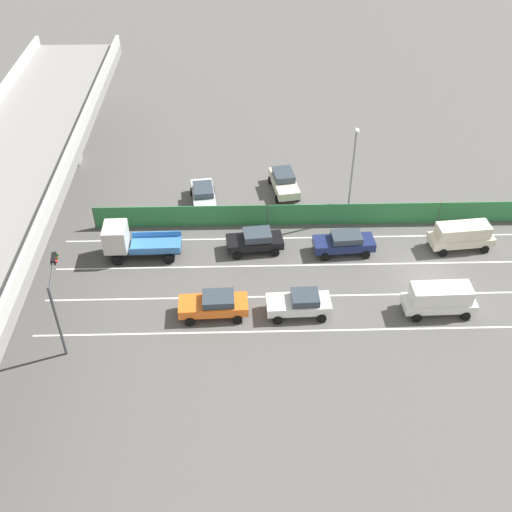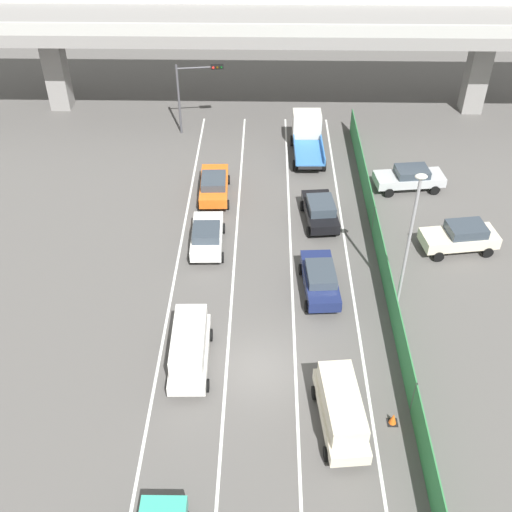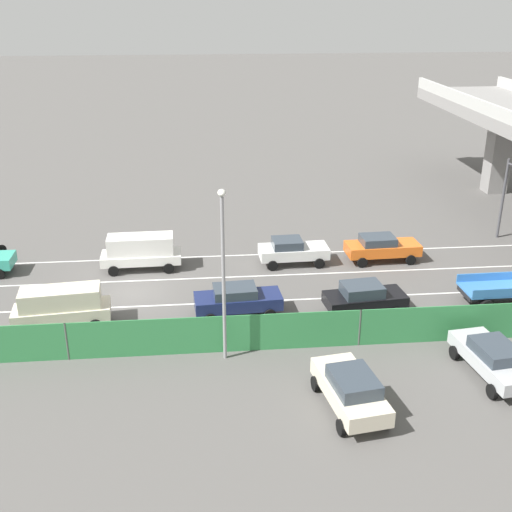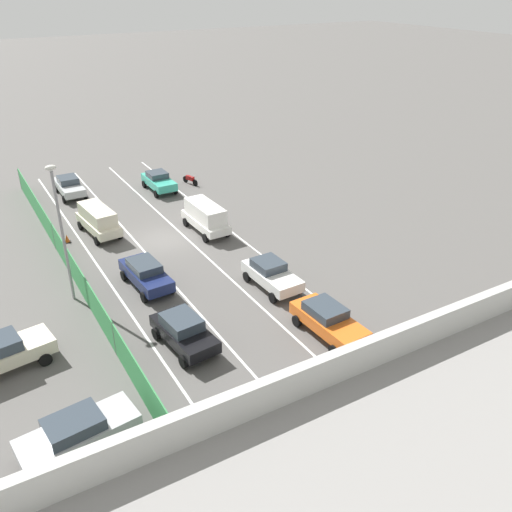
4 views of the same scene
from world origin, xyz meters
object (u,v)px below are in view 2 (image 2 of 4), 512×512
object	(u,v)px
car_sedan_navy	(320,279)
car_taxi_orange	(214,185)
parked_sedan_cream	(461,236)
traffic_cone	(393,419)
traffic_light	(194,85)
flatbed_truck_blue	(307,134)
street_lamp	(411,231)
car_hatchback_white	(207,236)
car_van_cream	(341,408)
car_van_white	(189,346)
parked_wagon_silver	(410,177)
car_sedan_black	(320,210)

from	to	relation	value
car_sedan_navy	car_taxi_orange	world-z (taller)	car_taxi_orange
parked_sedan_cream	traffic_cone	world-z (taller)	parked_sedan_cream
car_sedan_navy	traffic_light	xyz separation A→B (m)	(-8.54, 18.87, 3.01)
traffic_cone	car_sedan_navy	bearing A→B (deg)	107.34
flatbed_truck_blue	street_lamp	world-z (taller)	street_lamp
car_hatchback_white	car_van_cream	distance (m)	14.46
parked_sedan_cream	traffic_light	distance (m)	22.88
car_taxi_orange	car_van_white	world-z (taller)	car_van_white
car_taxi_orange	car_van_white	xyz separation A→B (m)	(-0.09, -14.94, 0.31)
flatbed_truck_blue	traffic_cone	world-z (taller)	flatbed_truck_blue
parked_sedan_cream	street_lamp	size ratio (longest dim) A/B	0.58
car_van_white	flatbed_truck_blue	world-z (taller)	flatbed_truck_blue
parked_wagon_silver	street_lamp	bearing A→B (deg)	-102.53
car_van_cream	car_taxi_orange	xyz separation A→B (m)	(-6.82, 18.40, -0.27)
car_van_white	parked_sedan_cream	bearing A→B (deg)	31.82
parked_wagon_silver	car_van_white	bearing A→B (deg)	-129.48
car_hatchback_white	car_taxi_orange	size ratio (longest dim) A/B	0.93
parked_sedan_cream	traffic_light	world-z (taller)	traffic_light
flatbed_truck_blue	car_taxi_orange	bearing A→B (deg)	-134.90
car_taxi_orange	traffic_light	world-z (taller)	traffic_light
parked_wagon_silver	traffic_light	xyz separation A→B (m)	(-15.31, 8.09, 3.03)
car_sedan_black	street_lamp	xyz separation A→B (m)	(3.76, -7.49, 3.92)
car_van_cream	street_lamp	world-z (taller)	street_lamp
car_taxi_orange	parked_wagon_silver	xyz separation A→B (m)	(13.25, 1.26, -0.02)
flatbed_truck_blue	parked_sedan_cream	world-z (taller)	flatbed_truck_blue
flatbed_truck_blue	street_lamp	size ratio (longest dim) A/B	0.69
car_taxi_orange	traffic_cone	distance (m)	20.43
car_sedan_navy	car_sedan_black	size ratio (longest dim) A/B	1.06
car_hatchback_white	street_lamp	world-z (taller)	street_lamp
parked_sedan_cream	traffic_light	xyz separation A→B (m)	(-17.13, 14.88, 2.96)
car_hatchback_white	car_sedan_navy	xyz separation A→B (m)	(6.50, -3.86, 0.01)
car_van_white	car_van_cream	bearing A→B (deg)	-26.64
street_lamp	traffic_cone	world-z (taller)	street_lamp
traffic_light	street_lamp	world-z (taller)	street_lamp
parked_sedan_cream	traffic_cone	bearing A→B (deg)	-114.78
car_sedan_navy	traffic_cone	bearing A→B (deg)	-72.66
traffic_cone	car_sedan_black	bearing A→B (deg)	98.53
car_van_cream	car_taxi_orange	world-z (taller)	car_van_cream
car_taxi_orange	car_van_white	bearing A→B (deg)	-90.36
car_sedan_black	street_lamp	size ratio (longest dim) A/B	0.54
parked_sedan_cream	traffic_cone	distance (m)	14.01
car_sedan_black	car_van_white	bearing A→B (deg)	-120.13
car_van_white	flatbed_truck_blue	distance (m)	22.44
parked_wagon_silver	traffic_cone	distance (m)	19.92
parked_wagon_silver	traffic_light	distance (m)	17.58
street_lamp	parked_wagon_silver	bearing A→B (deg)	77.47
parked_sedan_cream	parked_wagon_silver	size ratio (longest dim) A/B	0.97
parked_wagon_silver	traffic_cone	bearing A→B (deg)	-101.72
car_sedan_navy	traffic_light	world-z (taller)	traffic_light
car_sedan_navy	car_van_cream	bearing A→B (deg)	-87.84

